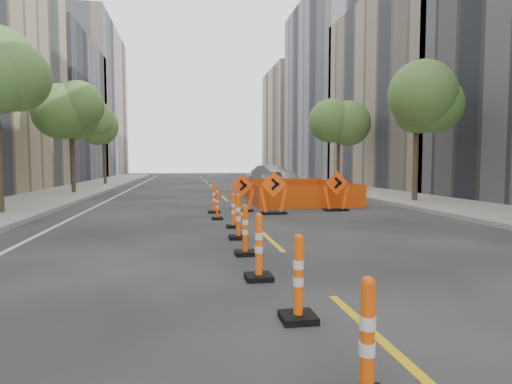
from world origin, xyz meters
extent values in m
plane|color=black|center=(0.00, 0.00, 0.00)|extent=(140.00, 140.00, 0.00)
cube|color=gray|center=(-9.00, 12.00, 0.07)|extent=(4.00, 90.00, 0.15)
cube|color=gray|center=(9.00, 12.00, 0.07)|extent=(4.00, 90.00, 0.15)
cube|color=#4C4C51|center=(-17.00, 39.20, 7.00)|extent=(12.00, 16.00, 14.00)
cube|color=gray|center=(-17.00, 55.60, 10.00)|extent=(12.00, 20.00, 20.00)
cube|color=gray|center=(17.00, 23.80, 7.00)|extent=(12.00, 16.00, 14.00)
cube|color=gray|center=(17.00, 40.20, 10.00)|extent=(12.00, 18.00, 20.00)
cube|color=tan|center=(17.00, 58.60, 8.00)|extent=(12.00, 14.00, 16.00)
cylinder|color=#382B1E|center=(-8.40, 20.00, 1.57)|extent=(0.24, 0.24, 3.15)
sphere|color=#457833|center=(-8.40, 20.00, 4.55)|extent=(2.80, 2.80, 2.80)
cylinder|color=#382B1E|center=(-8.40, 30.00, 1.57)|extent=(0.24, 0.24, 3.15)
sphere|color=#457833|center=(-8.40, 30.00, 4.55)|extent=(2.80, 2.80, 2.80)
cylinder|color=#382B1E|center=(8.40, 12.00, 1.57)|extent=(0.24, 0.24, 3.15)
sphere|color=#457833|center=(8.40, 12.00, 4.55)|extent=(2.80, 2.80, 2.80)
cylinder|color=#382B1E|center=(8.40, 22.00, 1.57)|extent=(0.24, 0.24, 3.15)
sphere|color=#457833|center=(8.40, 22.00, 4.55)|extent=(2.80, 2.80, 2.80)
imported|color=#B5B5B7|center=(4.77, 22.54, 0.70)|extent=(3.17, 4.44, 1.40)
imported|color=gray|center=(5.37, 29.63, 0.82)|extent=(3.11, 5.29, 1.65)
imported|color=black|center=(5.68, 35.19, 0.71)|extent=(3.61, 5.31, 1.43)
camera|label=1|loc=(-2.04, -6.13, 1.89)|focal=30.00mm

